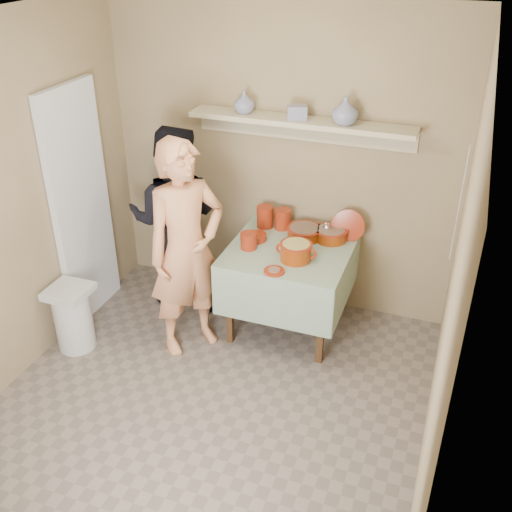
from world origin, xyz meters
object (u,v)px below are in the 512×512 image
at_px(cazuela_rice, 296,250).
at_px(trash_bin, 73,317).
at_px(person_helper, 175,220).
at_px(person_cook, 187,250).
at_px(serving_table, 290,261).

bearing_deg(cazuela_rice, trash_bin, -156.83).
bearing_deg(cazuela_rice, person_helper, 170.30).
xyz_separation_m(person_helper, trash_bin, (-0.50, -0.90, -0.54)).
relative_size(person_cook, serving_table, 1.81).
bearing_deg(cazuela_rice, serving_table, 119.79).
bearing_deg(person_cook, trash_bin, 149.52).
distance_m(cazuela_rice, trash_bin, 1.87).
bearing_deg(serving_table, trash_bin, -150.63).
bearing_deg(serving_table, cazuela_rice, -60.21).
height_order(person_helper, serving_table, person_helper).
height_order(person_cook, cazuela_rice, person_cook).
bearing_deg(trash_bin, serving_table, 29.37).
xyz_separation_m(person_helper, serving_table, (1.04, -0.03, -0.19)).
bearing_deg(person_cook, cazuela_rice, -29.41).
distance_m(person_helper, serving_table, 1.06).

